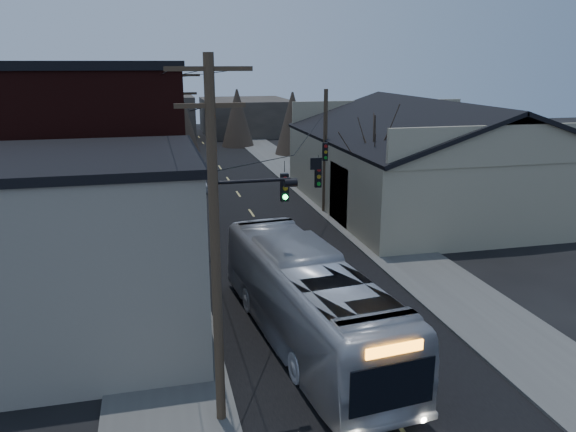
% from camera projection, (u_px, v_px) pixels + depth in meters
% --- Properties ---
extents(road_surface, '(9.00, 110.00, 0.02)m').
position_uv_depth(road_surface, '(242.00, 200.00, 43.04)').
color(road_surface, black).
rests_on(road_surface, ground).
extents(sidewalk_left, '(4.00, 110.00, 0.12)m').
position_uv_depth(sidewalk_left, '(156.00, 204.00, 41.54)').
color(sidewalk_left, '#474744').
rests_on(sidewalk_left, ground).
extents(sidewalk_right, '(4.00, 110.00, 0.12)m').
position_uv_depth(sidewalk_right, '(323.00, 195.00, 44.51)').
color(sidewalk_right, '#474744').
rests_on(sidewalk_right, ground).
extents(building_clapboard, '(8.00, 8.00, 7.00)m').
position_uv_depth(building_clapboard, '(88.00, 254.00, 20.39)').
color(building_clapboard, slate).
rests_on(building_clapboard, ground).
extents(building_brick, '(10.00, 12.00, 10.00)m').
position_uv_depth(building_brick, '(86.00, 163.00, 30.06)').
color(building_brick, black).
rests_on(building_brick, ground).
extents(building_left_far, '(9.00, 14.00, 7.00)m').
position_uv_depth(building_left_far, '(114.00, 148.00, 45.56)').
color(building_left_far, '#2E2925').
rests_on(building_left_far, ground).
extents(warehouse, '(16.16, 20.60, 7.73)m').
position_uv_depth(warehouse, '(430.00, 170.00, 40.61)').
color(warehouse, gray).
rests_on(warehouse, ground).
extents(building_far_left, '(10.00, 12.00, 6.00)m').
position_uv_depth(building_far_left, '(154.00, 119.00, 73.64)').
color(building_far_left, '#2E2925').
rests_on(building_far_left, ground).
extents(building_far_right, '(12.00, 14.00, 5.00)m').
position_uv_depth(building_far_right, '(245.00, 117.00, 81.43)').
color(building_far_right, '#2E2925').
rests_on(building_far_right, ground).
extents(bare_tree, '(0.40, 0.40, 7.20)m').
position_uv_depth(bare_tree, '(373.00, 175.00, 34.20)').
color(bare_tree, black).
rests_on(bare_tree, ground).
extents(utility_lines, '(11.24, 45.28, 10.50)m').
position_uv_depth(utility_lines, '(207.00, 148.00, 35.52)').
color(utility_lines, '#382B1E').
rests_on(utility_lines, ground).
extents(bus, '(4.28, 12.90, 3.53)m').
position_uv_depth(bus, '(307.00, 299.00, 20.78)').
color(bus, '#9EA1A9').
rests_on(bus, ground).
extents(parked_car, '(1.66, 4.13, 1.33)m').
position_uv_depth(parked_car, '(195.00, 182.00, 46.04)').
color(parked_car, '#A6A7AD').
rests_on(parked_car, ground).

